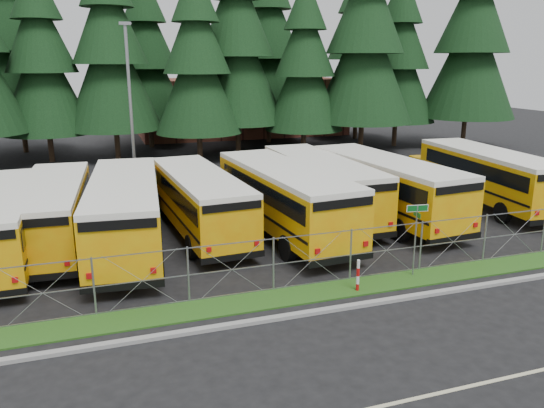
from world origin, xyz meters
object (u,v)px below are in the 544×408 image
Objects in this scene: bus_3 at (198,202)px; bus_6 at (380,188)px; bus_4 at (280,200)px; street_sign at (416,225)px; bus_east at (483,177)px; bus_5 at (318,187)px; bus_0 at (2,225)px; bus_1 at (55,214)px; bus_2 at (126,214)px; striped_bollard at (358,276)px; light_standard at (130,101)px.

bus_6 is (9.31, -0.59, 0.11)m from bus_3.
street_sign is (3.00, -6.62, 0.43)m from bus_4.
street_sign is (-9.57, -7.84, 0.47)m from bus_east.
bus_east is (12.57, 1.22, -0.05)m from bus_4.
bus_5 is at bearing 91.77° from street_sign.
bus_1 is (1.95, 1.08, -0.00)m from bus_0.
bus_3 is at bearing 130.40° from street_sign.
bus_6 is at bearing 1.47° from bus_4.
bus_5 is (2.73, 1.94, -0.05)m from bus_4.
bus_2 is 4.28× the size of street_sign.
striped_bollard is (-12.21, -8.43, -0.96)m from bus_east.
bus_2 reaches higher than bus_1.
bus_east is (6.94, 0.58, -0.03)m from bus_6.
bus_6 is at bearing -7.63° from bus_3.
street_sign is 0.28× the size of light_standard.
bus_4 reaches higher than bus_2.
bus_3 is at bearing 1.70° from bus_1.
bus_east is (24.48, 0.89, 0.10)m from bus_0.
striped_bollard is at bearing -36.52° from bus_1.
bus_east is at bearing 2.88° from bus_1.
bus_6 is (5.63, 0.63, -0.02)m from bus_4.
bus_6 is (2.90, -1.31, 0.03)m from bus_5.
striped_bollard is at bearing -92.13° from bus_4.
bus_1 is at bearing 148.22° from street_sign.
bus_2 reaches higher than bus_5.
bus_6 reaches higher than striped_bollard.
bus_2 is 0.99× the size of bus_6.
bus_east is 4.23× the size of street_sign.
bus_3 is 0.95× the size of bus_5.
bus_2 is 1.07× the size of bus_3.
bus_3 is (6.28, -0.18, 0.02)m from bus_1.
light_standard is at bearing 88.95° from bus_2.
bus_5 is at bearing 5.39° from bus_0.
bus_5 is (9.77, 1.95, -0.02)m from bus_2.
bus_1 is at bearing 174.34° from bus_3.
light_standard is at bearing 111.46° from bus_4.
bus_1 is at bearing 171.85° from bus_6.
bus_5 is at bearing 16.51° from bus_2.
bus_1 is 0.99× the size of bus_3.
bus_0 is 0.94× the size of bus_east.
bus_5 is (12.69, 0.54, 0.10)m from bus_1.
bus_2 is at bearing -163.89° from bus_3.
striped_bollard is 20.38m from light_standard.
bus_4 is 1.03× the size of bus_5.
bus_0 is 1.10× the size of light_standard.
street_sign is (14.91, -6.95, 0.57)m from bus_0.
bus_1 is 0.94× the size of bus_5.
bus_1 is 3.96× the size of street_sign.
bus_east is at bearing 0.59° from bus_4.
bus_2 is 10.01× the size of striped_bollard.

